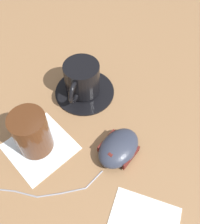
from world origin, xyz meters
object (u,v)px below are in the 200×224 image
at_px(saucer, 85,91).
at_px(coffee_cup, 82,79).
at_px(drinking_glass, 32,133).
at_px(computer_mouse, 119,148).

relative_size(saucer, coffee_cup, 1.25).
bearing_deg(drinking_glass, saucer, -15.11).
relative_size(saucer, computer_mouse, 1.23).
xyz_separation_m(saucer, coffee_cup, (0.00, 0.01, 0.04)).
relative_size(coffee_cup, drinking_glass, 1.16).
height_order(saucer, computer_mouse, computer_mouse).
bearing_deg(drinking_glass, computer_mouse, -77.19).
bearing_deg(saucer, drinking_glass, 164.89).
relative_size(saucer, drinking_glass, 1.45).
distance_m(saucer, drinking_glass, 0.18).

